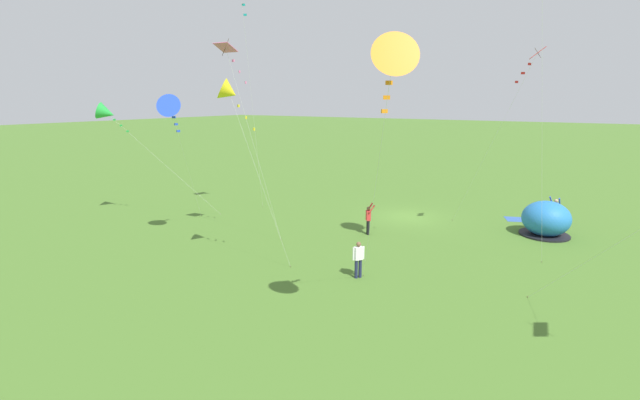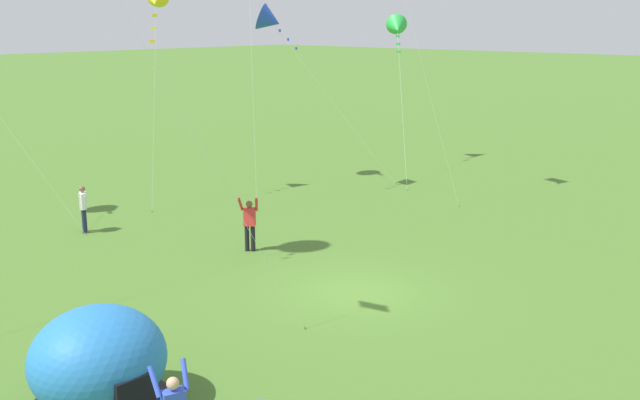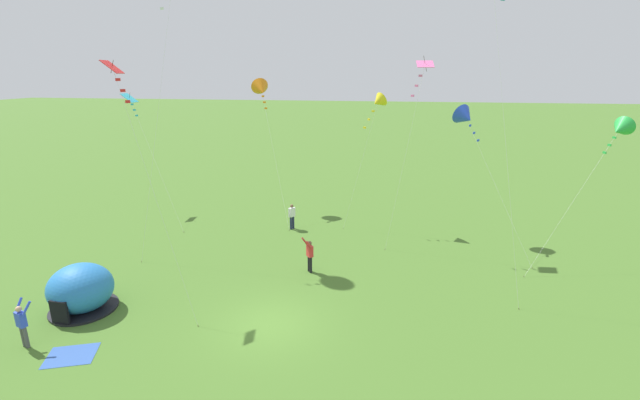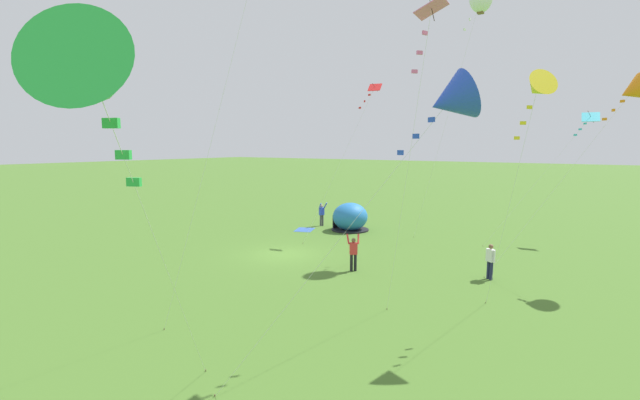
{
  "view_description": "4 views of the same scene",
  "coord_description": "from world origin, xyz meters",
  "px_view_note": "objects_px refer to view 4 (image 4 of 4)",
  "views": [
    {
      "loc": [
        -9.82,
        27.61,
        7.93
      ],
      "look_at": [
        3.58,
        5.9,
        1.93
      ],
      "focal_mm": 24.0,
      "sensor_mm": 36.0,
      "label": 1
    },
    {
      "loc": [
        -15.63,
        -12.45,
        7.52
      ],
      "look_at": [
        0.53,
        1.83,
        2.29
      ],
      "focal_mm": 42.0,
      "sensor_mm": 36.0,
      "label": 2
    },
    {
      "loc": [
        4.72,
        -14.97,
        10.0
      ],
      "look_at": [
        1.33,
        4.49,
        4.14
      ],
      "focal_mm": 24.0,
      "sensor_mm": 36.0,
      "label": 3
    },
    {
      "loc": [
        19.34,
        15.41,
        6.41
      ],
      "look_at": [
        -1.65,
        1.47,
        3.16
      ],
      "focal_mm": 24.0,
      "sensor_mm": 36.0,
      "label": 4
    }
  ],
  "objects_px": {
    "kite_blue": "(450,100)",
    "kite_cyan": "(588,120)",
    "kite_orange": "(633,91)",
    "kite_pink": "(429,22)",
    "kite_red": "(372,93)",
    "kite_yellow": "(538,88)",
    "person_with_toddler": "(490,260)",
    "kite_green": "(94,79)",
    "person_far_back": "(353,252)",
    "person_arms_raised": "(322,214)",
    "popup_tent": "(350,217)"
  },
  "relations": [
    {
      "from": "kite_pink",
      "to": "kite_cyan",
      "type": "distance_m",
      "value": 21.07
    },
    {
      "from": "kite_yellow",
      "to": "kite_red",
      "type": "height_order",
      "value": "kite_red"
    },
    {
      "from": "popup_tent",
      "to": "kite_red",
      "type": "height_order",
      "value": "kite_red"
    },
    {
      "from": "kite_yellow",
      "to": "kite_red",
      "type": "relative_size",
      "value": 0.84
    },
    {
      "from": "kite_cyan",
      "to": "kite_green",
      "type": "bearing_deg",
      "value": -6.3
    },
    {
      "from": "person_far_back",
      "to": "kite_red",
      "type": "distance_m",
      "value": 12.14
    },
    {
      "from": "kite_red",
      "to": "kite_orange",
      "type": "bearing_deg",
      "value": 82.37
    },
    {
      "from": "popup_tent",
      "to": "person_arms_raised",
      "type": "distance_m",
      "value": 2.78
    },
    {
      "from": "kite_cyan",
      "to": "person_with_toddler",
      "type": "bearing_deg",
      "value": -13.69
    },
    {
      "from": "kite_red",
      "to": "popup_tent",
      "type": "bearing_deg",
      "value": -120.57
    },
    {
      "from": "kite_blue",
      "to": "kite_pink",
      "type": "height_order",
      "value": "kite_pink"
    },
    {
      "from": "kite_yellow",
      "to": "kite_red",
      "type": "distance_m",
      "value": 15.62
    },
    {
      "from": "popup_tent",
      "to": "kite_blue",
      "type": "distance_m",
      "value": 22.31
    },
    {
      "from": "kite_green",
      "to": "kite_cyan",
      "type": "xyz_separation_m",
      "value": [
        -31.32,
        3.46,
        0.95
      ]
    },
    {
      "from": "kite_orange",
      "to": "kite_pink",
      "type": "relative_size",
      "value": 0.88
    },
    {
      "from": "kite_orange",
      "to": "popup_tent",
      "type": "bearing_deg",
      "value": -101.25
    },
    {
      "from": "kite_yellow",
      "to": "kite_pink",
      "type": "xyz_separation_m",
      "value": [
        2.55,
        -2.81,
        1.91
      ]
    },
    {
      "from": "kite_blue",
      "to": "kite_orange",
      "type": "xyz_separation_m",
      "value": [
        -14.01,
        4.06,
        1.39
      ]
    },
    {
      "from": "kite_pink",
      "to": "person_far_back",
      "type": "bearing_deg",
      "value": -134.38
    },
    {
      "from": "person_with_toddler",
      "to": "kite_red",
      "type": "xyz_separation_m",
      "value": [
        -5.29,
        -9.13,
        8.93
      ]
    },
    {
      "from": "person_far_back",
      "to": "kite_yellow",
      "type": "relative_size",
      "value": 0.21
    },
    {
      "from": "person_with_toddler",
      "to": "kite_pink",
      "type": "xyz_separation_m",
      "value": [
        7.85,
        -0.57,
        9.19
      ]
    },
    {
      "from": "popup_tent",
      "to": "kite_blue",
      "type": "relative_size",
      "value": 0.34
    },
    {
      "from": "person_arms_raised",
      "to": "kite_pink",
      "type": "relative_size",
      "value": 0.17
    },
    {
      "from": "kite_pink",
      "to": "kite_green",
      "type": "xyz_separation_m",
      "value": [
        10.68,
        0.23,
        -3.06
      ]
    },
    {
      "from": "kite_yellow",
      "to": "kite_cyan",
      "type": "distance_m",
      "value": 18.11
    },
    {
      "from": "kite_yellow",
      "to": "kite_orange",
      "type": "relative_size",
      "value": 0.91
    },
    {
      "from": "popup_tent",
      "to": "person_with_toddler",
      "type": "distance_m",
      "value": 13.29
    },
    {
      "from": "person_with_toddler",
      "to": "kite_red",
      "type": "distance_m",
      "value": 13.82
    },
    {
      "from": "person_arms_raised",
      "to": "kite_pink",
      "type": "xyz_separation_m",
      "value": [
        14.84,
        13.68,
        9.16
      ]
    },
    {
      "from": "kite_yellow",
      "to": "kite_blue",
      "type": "relative_size",
      "value": 1.07
    },
    {
      "from": "kite_pink",
      "to": "kite_green",
      "type": "bearing_deg",
      "value": 1.25
    },
    {
      "from": "kite_yellow",
      "to": "kite_orange",
      "type": "distance_m",
      "value": 9.16
    },
    {
      "from": "kite_yellow",
      "to": "kite_orange",
      "type": "bearing_deg",
      "value": 161.9
    },
    {
      "from": "kite_cyan",
      "to": "kite_yellow",
      "type": "bearing_deg",
      "value": -2.79
    },
    {
      "from": "kite_pink",
      "to": "kite_orange",
      "type": "bearing_deg",
      "value": 153.33
    },
    {
      "from": "person_far_back",
      "to": "kite_blue",
      "type": "distance_m",
      "value": 12.66
    },
    {
      "from": "person_with_toddler",
      "to": "person_far_back",
      "type": "relative_size",
      "value": 0.91
    },
    {
      "from": "person_with_toddler",
      "to": "kite_yellow",
      "type": "bearing_deg",
      "value": 22.84
    },
    {
      "from": "popup_tent",
      "to": "kite_green",
      "type": "bearing_deg",
      "value": 23.86
    },
    {
      "from": "kite_yellow",
      "to": "kite_pink",
      "type": "bearing_deg",
      "value": -47.71
    },
    {
      "from": "kite_orange",
      "to": "kite_pink",
      "type": "distance_m",
      "value": 12.64
    },
    {
      "from": "kite_blue",
      "to": "kite_cyan",
      "type": "bearing_deg",
      "value": 174.87
    },
    {
      "from": "kite_blue",
      "to": "kite_cyan",
      "type": "xyz_separation_m",
      "value": [
        -23.41,
        2.1,
        0.57
      ]
    },
    {
      "from": "popup_tent",
      "to": "person_arms_raised",
      "type": "bearing_deg",
      "value": -96.23
    },
    {
      "from": "person_far_back",
      "to": "kite_pink",
      "type": "relative_size",
      "value": 0.17
    },
    {
      "from": "person_with_toddler",
      "to": "kite_blue",
      "type": "xyz_separation_m",
      "value": [
        10.62,
        1.02,
        6.51
      ]
    },
    {
      "from": "person_arms_raised",
      "to": "kite_orange",
      "type": "bearing_deg",
      "value": 79.46
    },
    {
      "from": "kite_cyan",
      "to": "person_far_back",
      "type": "bearing_deg",
      "value": -31.31
    },
    {
      "from": "person_with_toddler",
      "to": "kite_red",
      "type": "relative_size",
      "value": 0.16
    }
  ]
}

